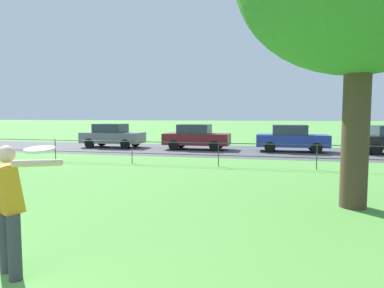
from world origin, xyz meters
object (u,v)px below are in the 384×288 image
(frisbee, at_px, (40,150))
(car_maroon_center, at_px, (196,137))
(person_thrower, at_px, (9,206))
(car_blue_right, at_px, (291,138))
(car_grey_far_right, at_px, (112,135))

(frisbee, relative_size, car_maroon_center, 0.07)
(frisbee, xyz_separation_m, car_maroon_center, (-2.43, 17.36, -0.96))
(person_thrower, distance_m, frisbee, 1.64)
(frisbee, distance_m, car_blue_right, 17.73)
(car_grey_far_right, height_order, car_blue_right, same)
(car_grey_far_right, relative_size, car_maroon_center, 1.00)
(car_maroon_center, bearing_deg, car_blue_right, 0.59)
(car_grey_far_right, relative_size, car_blue_right, 0.99)
(car_maroon_center, height_order, car_blue_right, same)
(car_blue_right, bearing_deg, person_thrower, -104.58)
(frisbee, distance_m, car_grey_far_right, 19.27)
(frisbee, height_order, car_blue_right, frisbee)
(person_thrower, distance_m, car_blue_right, 17.13)
(person_thrower, bearing_deg, car_maroon_center, 94.49)
(frisbee, bearing_deg, car_grey_far_right, 114.88)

